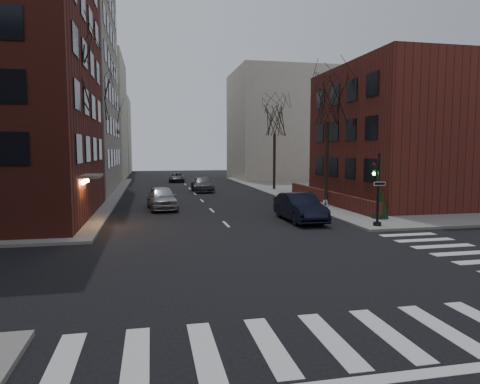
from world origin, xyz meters
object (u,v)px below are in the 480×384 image
at_px(car_lane_gray, 202,184).
at_px(evergreen_shrub, 380,204).
at_px(tree_right_b, 275,120).
at_px(car_lane_far, 177,177).
at_px(tree_left_b, 94,96).
at_px(tree_right_a, 328,100).
at_px(tree_left_c, 110,118).
at_px(tree_left_a, 68,77).
at_px(traffic_signal, 377,194).
at_px(parked_sedan, 300,207).
at_px(car_lane_silver, 162,198).
at_px(streetlamp_far, 118,151).
at_px(sandwich_board, 325,206).
at_px(streetlamp_near, 98,151).

xyz_separation_m(car_lane_gray, evergreen_shrub, (8.52, -20.89, 0.28)).
height_order(tree_right_b, car_lane_far, tree_right_b).
bearing_deg(tree_left_b, tree_right_a, -24.44).
bearing_deg(tree_left_c, tree_left_a, -90.00).
height_order(traffic_signal, tree_right_a, tree_right_a).
distance_m(tree_right_a, car_lane_gray, 17.83).
xyz_separation_m(tree_right_a, parked_sedan, (-4.21, -5.88, -7.17)).
distance_m(tree_right_a, car_lane_silver, 14.32).
xyz_separation_m(streetlamp_far, car_lane_far, (7.40, 4.61, -3.61)).
height_order(streetlamp_far, sandwich_board, streetlamp_far).
distance_m(tree_right_b, evergreen_shrub, 21.61).
bearing_deg(traffic_signal, sandwich_board, 96.48).
relative_size(tree_left_a, streetlamp_far, 1.63).
xyz_separation_m(tree_right_b, evergreen_shrub, (0.75, -20.58, -6.55)).
xyz_separation_m(parked_sedan, evergreen_shrub, (4.96, -0.69, 0.18)).
bearing_deg(streetlamp_near, car_lane_gray, 48.16).
relative_size(tree_right_a, streetlamp_far, 1.55).
relative_size(parked_sedan, car_lane_silver, 1.06).
bearing_deg(parked_sedan, streetlamp_near, 141.14).
xyz_separation_m(streetlamp_near, sandwich_board, (15.50, -7.40, -3.68)).
relative_size(car_lane_gray, sandwich_board, 6.43).
height_order(tree_right_b, streetlamp_near, tree_right_b).
bearing_deg(tree_left_b, car_lane_far, 68.79).
xyz_separation_m(traffic_signal, streetlamp_far, (-16.14, 33.01, 2.33)).
bearing_deg(car_lane_silver, streetlamp_far, 96.84).
height_order(streetlamp_near, parked_sedan, streetlamp_near).
height_order(traffic_signal, sandwich_board, traffic_signal).
height_order(streetlamp_far, car_lane_gray, streetlamp_far).
height_order(traffic_signal, evergreen_shrub, traffic_signal).
height_order(streetlamp_far, parked_sedan, streetlamp_far).
height_order(tree_left_a, tree_left_b, tree_left_b).
height_order(car_lane_far, sandwich_board, car_lane_far).
xyz_separation_m(streetlamp_near, car_lane_far, (7.40, 24.61, -3.61)).
bearing_deg(tree_right_a, streetlamp_near, 166.76).
height_order(tree_left_c, parked_sedan, tree_left_c).
bearing_deg(tree_left_a, parked_sedan, -8.01).
relative_size(streetlamp_near, streetlamp_far, 1.00).
bearing_deg(car_lane_silver, sandwich_board, -28.54).
relative_size(tree_right_a, parked_sedan, 1.87).
relative_size(tree_left_c, parked_sedan, 1.87).
distance_m(tree_left_b, car_lane_gray, 14.25).
distance_m(tree_left_c, sandwich_board, 30.98).
bearing_deg(traffic_signal, streetlamp_near, 141.13).
xyz_separation_m(car_lane_silver, car_lane_far, (2.71, 27.27, -0.21)).
bearing_deg(evergreen_shrub, tree_left_b, 141.54).
height_order(streetlamp_near, car_lane_far, streetlamp_near).
height_order(traffic_signal, parked_sedan, traffic_signal).
height_order(tree_right_a, evergreen_shrub, tree_right_a).
xyz_separation_m(tree_left_b, sandwich_board, (16.10, -11.40, -8.36)).
relative_size(car_lane_gray, evergreen_shrub, 2.94).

